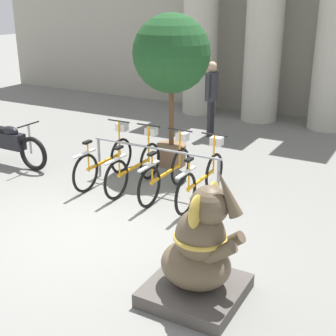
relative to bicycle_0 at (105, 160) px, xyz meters
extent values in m
plane|color=slate|center=(0.95, -1.81, -0.41)|extent=(60.00, 60.00, 0.00)
cube|color=#A39E8E|center=(0.95, 6.79, 2.59)|extent=(20.00, 0.20, 6.00)
cylinder|color=#BCB7A8|center=(-0.88, 5.79, 2.09)|extent=(0.98, 0.98, 5.00)
cylinder|color=#BCB7A8|center=(0.95, 5.79, 2.09)|extent=(0.98, 0.98, 5.00)
cylinder|color=gray|center=(-0.25, 0.14, -0.04)|extent=(0.05, 0.05, 0.75)
cylinder|color=gray|center=(2.18, 0.14, -0.04)|extent=(0.05, 0.05, 0.75)
cylinder|color=gray|center=(0.97, 0.14, 0.34)|extent=(2.53, 0.04, 0.04)
torus|color=black|center=(0.00, 0.50, -0.07)|extent=(0.05, 0.69, 0.69)
torus|color=black|center=(0.00, -0.58, -0.07)|extent=(0.05, 0.69, 0.69)
cube|color=orange|center=(0.00, -0.04, -0.02)|extent=(0.04, 0.98, 0.04)
cube|color=silver|center=(0.00, -0.58, 0.29)|extent=(0.06, 0.57, 0.03)
cylinder|color=orange|center=(0.00, -0.48, 0.19)|extent=(0.03, 0.03, 0.52)
cube|color=black|center=(0.00, -0.48, 0.47)|extent=(0.08, 0.18, 0.04)
cylinder|color=orange|center=(0.00, 0.46, 0.28)|extent=(0.03, 0.03, 0.70)
cylinder|color=black|center=(0.00, 0.46, 0.63)|extent=(0.48, 0.03, 0.03)
cube|color=silver|center=(0.00, 0.56, 0.49)|extent=(0.20, 0.16, 0.14)
torus|color=black|center=(0.64, 0.51, -0.07)|extent=(0.05, 0.69, 0.69)
torus|color=black|center=(0.64, -0.57, -0.07)|extent=(0.05, 0.69, 0.69)
cube|color=orange|center=(0.64, -0.03, -0.02)|extent=(0.04, 0.98, 0.04)
cube|color=silver|center=(0.64, -0.57, 0.29)|extent=(0.06, 0.57, 0.03)
cylinder|color=orange|center=(0.64, -0.47, 0.19)|extent=(0.03, 0.03, 0.52)
cube|color=black|center=(0.64, -0.47, 0.47)|extent=(0.08, 0.18, 0.04)
cylinder|color=orange|center=(0.64, 0.47, 0.28)|extent=(0.03, 0.03, 0.70)
cylinder|color=black|center=(0.64, 0.47, 0.63)|extent=(0.48, 0.03, 0.03)
cube|color=silver|center=(0.64, 0.57, 0.49)|extent=(0.20, 0.16, 0.14)
torus|color=black|center=(1.29, 0.51, -0.07)|extent=(0.05, 0.69, 0.69)
torus|color=black|center=(1.29, -0.57, -0.07)|extent=(0.05, 0.69, 0.69)
cube|color=orange|center=(1.29, -0.03, -0.02)|extent=(0.04, 0.98, 0.04)
cube|color=silver|center=(1.29, -0.57, 0.29)|extent=(0.06, 0.57, 0.03)
cylinder|color=orange|center=(1.29, -0.47, 0.19)|extent=(0.03, 0.03, 0.52)
cube|color=black|center=(1.29, -0.47, 0.47)|extent=(0.08, 0.18, 0.04)
cylinder|color=orange|center=(1.29, 0.47, 0.28)|extent=(0.03, 0.03, 0.70)
cylinder|color=black|center=(1.29, 0.47, 0.63)|extent=(0.48, 0.03, 0.03)
cube|color=silver|center=(1.29, 0.57, 0.49)|extent=(0.20, 0.16, 0.14)
torus|color=black|center=(1.93, 0.54, -0.07)|extent=(0.05, 0.69, 0.69)
torus|color=black|center=(1.93, -0.54, -0.07)|extent=(0.05, 0.69, 0.69)
cube|color=orange|center=(1.93, 0.00, -0.02)|extent=(0.04, 0.98, 0.04)
cube|color=silver|center=(1.93, -0.54, 0.29)|extent=(0.06, 0.57, 0.03)
cylinder|color=orange|center=(1.93, -0.44, 0.19)|extent=(0.03, 0.03, 0.52)
cube|color=black|center=(1.93, -0.44, 0.47)|extent=(0.08, 0.18, 0.04)
cylinder|color=orange|center=(1.93, 0.50, 0.28)|extent=(0.03, 0.03, 0.70)
cylinder|color=black|center=(1.93, 0.50, 0.63)|extent=(0.48, 0.03, 0.03)
cube|color=silver|center=(1.93, 0.60, 0.49)|extent=(0.20, 0.16, 0.14)
cube|color=#4C4742|center=(3.01, -2.40, -0.33)|extent=(1.04, 1.04, 0.17)
ellipsoid|color=brown|center=(3.01, -2.40, 0.02)|extent=(0.80, 0.71, 0.52)
ellipsoid|color=brown|center=(3.06, -2.40, 0.37)|extent=(0.57, 0.52, 0.66)
sphere|color=brown|center=(3.16, -2.40, 0.77)|extent=(0.42, 0.42, 0.42)
ellipsoid|color=gold|center=(3.10, -2.19, 0.77)|extent=(0.08, 0.30, 0.36)
ellipsoid|color=gold|center=(3.10, -2.61, 0.77)|extent=(0.08, 0.30, 0.36)
cone|color=brown|center=(3.34, -2.40, 0.95)|extent=(0.36, 0.15, 0.53)
cylinder|color=brown|center=(3.32, -2.28, 0.30)|extent=(0.42, 0.14, 0.37)
cylinder|color=brown|center=(3.32, -2.52, 0.30)|extent=(0.42, 0.14, 0.37)
torus|color=gold|center=(3.06, -2.40, 0.37)|extent=(0.60, 0.60, 0.05)
torus|color=black|center=(-1.56, -0.24, -0.07)|extent=(0.69, 0.09, 0.69)
cube|color=black|center=(-2.23, -0.24, 0.11)|extent=(0.80, 0.22, 0.32)
ellipsoid|color=black|center=(-2.13, -0.24, 0.31)|extent=(0.40, 0.20, 0.20)
cube|color=black|center=(-2.41, -0.24, 0.31)|extent=(0.36, 0.18, 0.08)
cylinder|color=#99999E|center=(-1.61, -0.24, 0.21)|extent=(0.04, 0.04, 0.56)
cylinder|color=black|center=(-1.61, -0.24, 0.51)|extent=(0.03, 0.55, 0.03)
cylinder|color=#28282D|center=(0.44, 3.77, 0.03)|extent=(0.11, 0.11, 0.88)
cylinder|color=#28282D|center=(0.44, 3.60, 0.03)|extent=(0.11, 0.11, 0.88)
cube|color=#333338|center=(0.44, 3.68, 0.80)|extent=(0.20, 0.32, 0.66)
sphere|color=tan|center=(0.44, 3.68, 1.27)|extent=(0.24, 0.24, 0.24)
cylinder|color=#333338|center=(0.44, 3.88, 0.83)|extent=(0.07, 0.07, 0.59)
cylinder|color=#333338|center=(0.44, 3.48, 0.83)|extent=(0.07, 0.07, 0.59)
cylinder|color=brown|center=(0.60, 1.41, -0.20)|extent=(0.59, 0.59, 0.42)
cylinder|color=brown|center=(0.60, 1.41, 0.61)|extent=(0.10, 0.10, 1.20)
sphere|color=#1E4C23|center=(0.60, 1.41, 1.80)|extent=(1.49, 1.49, 1.49)
camera|label=1|loc=(4.95, -6.48, 2.81)|focal=50.00mm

